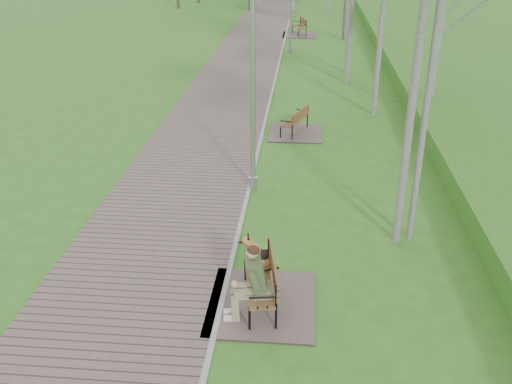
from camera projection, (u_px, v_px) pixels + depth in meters
ground at (236, 245)px, 12.12m from camera, size 120.00×120.00×0.00m
walkway at (252, 46)px, 31.60m from camera, size 3.50×67.00×0.04m
kerb at (283, 46)px, 31.45m from camera, size 0.10×67.00×0.05m
bench_main at (256, 284)px, 10.02m from camera, size 1.89×2.11×1.65m
bench_second at (294, 128)px, 18.46m from camera, size 1.70×1.89×1.04m
bench_third at (299, 31)px, 34.44m from camera, size 2.03×2.25×1.24m
lamp_post_near at (253, 89)px, 13.59m from camera, size 0.22×0.22×5.61m
lamp_post_second at (291, 6)px, 29.04m from camera, size 0.19×0.19×5.04m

